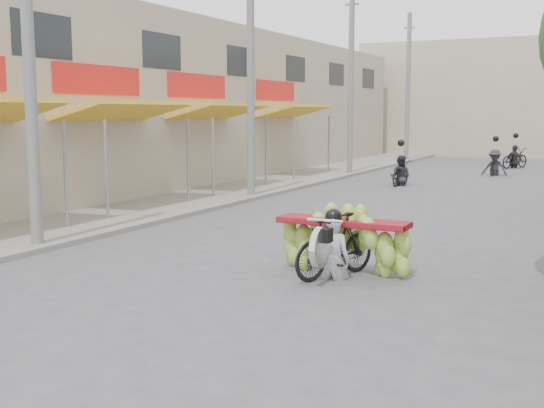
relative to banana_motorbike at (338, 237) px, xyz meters
The scene contains 12 objects.
ground 3.76m from the banana_motorbike, 101.89° to the right, with size 120.00×120.00×0.00m, color #525257.
sidewalk_left 13.79m from the banana_motorbike, 124.29° to the left, with size 4.00×60.00×0.12m, color gray.
shophouse_row_left 16.59m from the banana_motorbike, 140.89° to the left, with size 9.77×40.00×6.00m.
far_building 34.51m from the banana_motorbike, 91.27° to the left, with size 20.00×6.00×7.00m, color #B0A18B.
utility_pole_near 7.05m from the banana_motorbike, behind, with size 0.60×0.24×8.00m.
utility_pole_mid 10.93m from the banana_motorbike, 126.32° to the left, with size 0.60×0.24×8.00m.
utility_pole_far 18.75m from the banana_motorbike, 109.52° to the left, with size 0.60×0.24×8.00m.
utility_pole_back 27.30m from the banana_motorbike, 103.15° to the left, with size 0.60×0.24×8.00m.
banana_motorbike is the anchor object (origin of this frame).
bg_motorbike_a 14.57m from the banana_motorbike, 101.95° to the left, with size 0.81×1.63×1.95m.
bg_motorbike_b 19.89m from the banana_motorbike, 91.40° to the left, with size 1.08×1.71×1.95m.
bg_motorbike_c 24.30m from the banana_motorbike, 90.52° to the left, with size 1.40×1.85×1.95m.
Camera 1 is at (4.78, -6.86, 2.73)m, focal length 45.00 mm.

